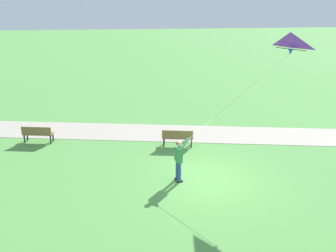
{
  "coord_description": "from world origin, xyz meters",
  "views": [
    {
      "loc": [
        -12.47,
        2.79,
        7.17
      ],
      "look_at": [
        -0.01,
        1.59,
        2.37
      ],
      "focal_mm": 37.93,
      "sensor_mm": 36.0,
      "label": 1
    }
  ],
  "objects_px": {
    "park_bench_near_walkway": "(178,137)",
    "park_bench_far_walkway": "(38,133)",
    "person_kite_flyer": "(179,157)",
    "flying_kite": "(289,44)"
  },
  "relations": [
    {
      "from": "person_kite_flyer",
      "to": "flying_kite",
      "type": "bearing_deg",
      "value": -79.32
    },
    {
      "from": "park_bench_near_walkway",
      "to": "park_bench_far_walkway",
      "type": "distance_m",
      "value": 7.0
    },
    {
      "from": "park_bench_near_walkway",
      "to": "park_bench_far_walkway",
      "type": "bearing_deg",
      "value": 80.6
    },
    {
      "from": "person_kite_flyer",
      "to": "park_bench_near_walkway",
      "type": "relative_size",
      "value": 1.18
    },
    {
      "from": "park_bench_near_walkway",
      "to": "park_bench_far_walkway",
      "type": "height_order",
      "value": "same"
    },
    {
      "from": "person_kite_flyer",
      "to": "park_bench_near_walkway",
      "type": "distance_m",
      "value": 3.4
    },
    {
      "from": "flying_kite",
      "to": "park_bench_near_walkway",
      "type": "relative_size",
      "value": 2.92
    },
    {
      "from": "park_bench_far_walkway",
      "to": "person_kite_flyer",
      "type": "bearing_deg",
      "value": -124.36
    },
    {
      "from": "person_kite_flyer",
      "to": "park_bench_far_walkway",
      "type": "distance_m",
      "value": 7.95
    },
    {
      "from": "park_bench_near_walkway",
      "to": "park_bench_far_walkway",
      "type": "relative_size",
      "value": 1.0
    }
  ]
}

